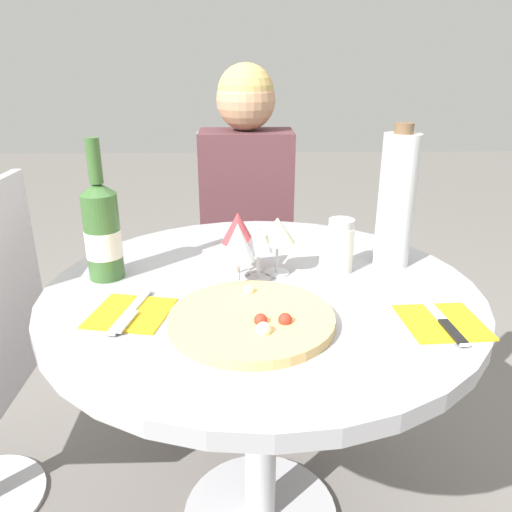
{
  "coord_description": "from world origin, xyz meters",
  "views": [
    {
      "loc": [
        -0.04,
        -1.04,
        1.2
      ],
      "look_at": [
        -0.01,
        -0.07,
        0.82
      ],
      "focal_mm": 35.0,
      "sensor_mm": 36.0,
      "label": 1
    }
  ],
  "objects_px": {
    "chair_behind_diner": "(247,256)",
    "pizza_large": "(252,319)",
    "tall_carafe": "(396,200)",
    "seated_diner": "(247,243)",
    "dining_table": "(261,332)",
    "wine_bottle": "(102,230)"
  },
  "relations": [
    {
      "from": "seated_diner",
      "to": "wine_bottle",
      "type": "height_order",
      "value": "seated_diner"
    },
    {
      "from": "chair_behind_diner",
      "to": "dining_table",
      "type": "bearing_deg",
      "value": 91.65
    },
    {
      "from": "dining_table",
      "to": "tall_carafe",
      "type": "height_order",
      "value": "tall_carafe"
    },
    {
      "from": "seated_diner",
      "to": "pizza_large",
      "type": "bearing_deg",
      "value": 89.98
    },
    {
      "from": "seated_diner",
      "to": "pizza_large",
      "type": "relative_size",
      "value": 3.69
    },
    {
      "from": "chair_behind_diner",
      "to": "pizza_large",
      "type": "distance_m",
      "value": 1.08
    },
    {
      "from": "wine_bottle",
      "to": "tall_carafe",
      "type": "bearing_deg",
      "value": 5.32
    },
    {
      "from": "chair_behind_diner",
      "to": "seated_diner",
      "type": "xyz_separation_m",
      "value": [
        -0.0,
        -0.14,
        0.11
      ]
    },
    {
      "from": "chair_behind_diner",
      "to": "pizza_large",
      "type": "xyz_separation_m",
      "value": [
        -0.0,
        -1.05,
        0.28
      ]
    },
    {
      "from": "dining_table",
      "to": "seated_diner",
      "type": "distance_m",
      "value": 0.73
    },
    {
      "from": "dining_table",
      "to": "tall_carafe",
      "type": "relative_size",
      "value": 2.83
    },
    {
      "from": "dining_table",
      "to": "pizza_large",
      "type": "distance_m",
      "value": 0.23
    },
    {
      "from": "seated_diner",
      "to": "wine_bottle",
      "type": "xyz_separation_m",
      "value": [
        -0.34,
        -0.67,
        0.28
      ]
    },
    {
      "from": "wine_bottle",
      "to": "dining_table",
      "type": "bearing_deg",
      "value": -9.05
    },
    {
      "from": "tall_carafe",
      "to": "seated_diner",
      "type": "bearing_deg",
      "value": 120.56
    },
    {
      "from": "dining_table",
      "to": "tall_carafe",
      "type": "bearing_deg",
      "value": 20.3
    },
    {
      "from": "chair_behind_diner",
      "to": "tall_carafe",
      "type": "distance_m",
      "value": 0.93
    },
    {
      "from": "dining_table",
      "to": "seated_diner",
      "type": "bearing_deg",
      "value": 91.97
    },
    {
      "from": "seated_diner",
      "to": "tall_carafe",
      "type": "xyz_separation_m",
      "value": [
        0.36,
        -0.6,
        0.32
      ]
    },
    {
      "from": "dining_table",
      "to": "wine_bottle",
      "type": "distance_m",
      "value": 0.44
    },
    {
      "from": "pizza_large",
      "to": "tall_carafe",
      "type": "relative_size",
      "value": 0.93
    },
    {
      "from": "seated_diner",
      "to": "pizza_large",
      "type": "distance_m",
      "value": 0.92
    }
  ]
}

